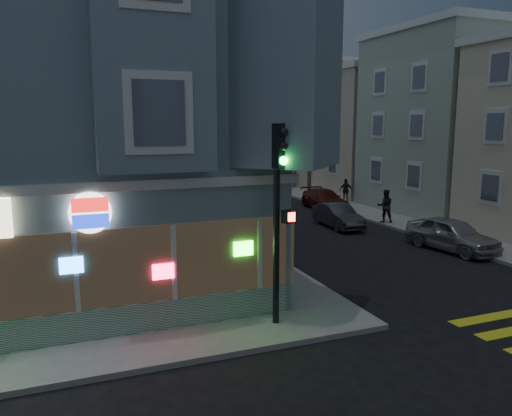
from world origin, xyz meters
TOP-DOWN VIEW (x-y plane):
  - ground at (0.00, 0.00)m, footprint 120.00×120.00m
  - sidewalk_ne at (23.00, 23.00)m, footprint 24.00×42.00m
  - corner_building at (-6.00, 10.98)m, footprint 14.60×14.60m
  - row_house_b at (19.50, 16.00)m, footprint 12.00×8.60m
  - row_house_c at (19.50, 25.00)m, footprint 12.00×8.60m
  - row_house_d at (19.50, 34.00)m, footprint 12.00×8.60m
  - utility_pole at (12.00, 24.00)m, footprint 2.20×0.30m
  - street_tree_near at (12.20, 30.00)m, footprint 3.00×3.00m
  - street_tree_far at (12.20, 38.00)m, footprint 3.00×3.00m
  - pedestrian_a at (11.30, 13.75)m, footprint 1.08×0.98m
  - pedestrian_b at (13.00, 20.54)m, footprint 1.00×0.58m
  - parked_car_a at (10.70, 8.07)m, footprint 2.23×4.44m
  - parked_car_b at (8.60, 14.14)m, footprint 1.49×3.84m
  - parked_car_c at (10.70, 19.34)m, footprint 1.98×4.44m
  - parked_car_d at (10.70, 29.77)m, footprint 2.81×5.02m
  - traffic_signal at (0.24, 3.13)m, footprint 0.66×0.60m
  - fire_hydrant at (11.30, 10.09)m, footprint 0.48×0.28m

SIDE VIEW (x-z plane):
  - ground at x=0.00m, z-range 0.00..0.00m
  - sidewalk_ne at x=23.00m, z-range 0.00..0.15m
  - fire_hydrant at x=11.30m, z-range 0.17..1.00m
  - parked_car_b at x=8.60m, z-range 0.00..1.25m
  - parked_car_c at x=10.70m, z-range 0.00..1.26m
  - parked_car_d at x=10.70m, z-range 0.00..1.33m
  - parked_car_a at x=10.70m, z-range 0.00..1.45m
  - pedestrian_b at x=13.00m, z-range 0.15..1.75m
  - pedestrian_a at x=11.30m, z-range 0.15..1.95m
  - traffic_signal at x=0.24m, z-range 1.10..6.49m
  - street_tree_near at x=12.20m, z-range 1.29..6.59m
  - street_tree_far at x=12.20m, z-range 1.29..6.59m
  - row_house_c at x=19.50m, z-range 0.15..9.15m
  - utility_pole at x=12.00m, z-range 0.30..9.30m
  - row_house_b at x=19.50m, z-range 0.15..10.65m
  - row_house_d at x=19.50m, z-range 0.15..10.65m
  - corner_building at x=-6.00m, z-range 0.12..11.52m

